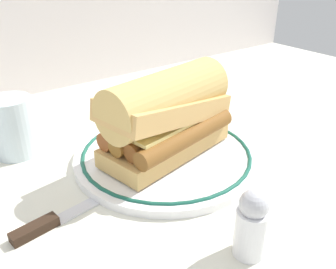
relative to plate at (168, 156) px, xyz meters
The scene contains 6 objects.
ground_plane 0.01m from the plate, 34.09° to the left, with size 1.50×1.50×0.00m, color silver.
plate is the anchor object (origin of this frame).
sausage_sandwich 0.07m from the plate, 55.30° to the left, with size 0.22×0.13×0.12m.
drinking_glass 0.24m from the plate, 137.76° to the left, with size 0.07×0.07×0.09m.
salt_shaker 0.21m from the plate, 102.23° to the right, with size 0.03×0.03×0.08m.
butter_knife 0.18m from the plate, behind, with size 0.16×0.04×0.01m.
Camera 1 is at (-0.29, -0.38, 0.29)m, focal length 38.42 mm.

